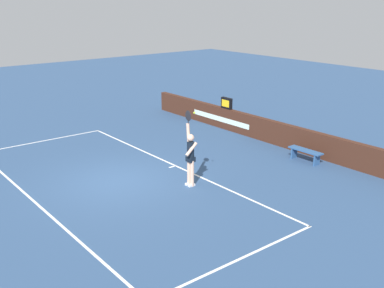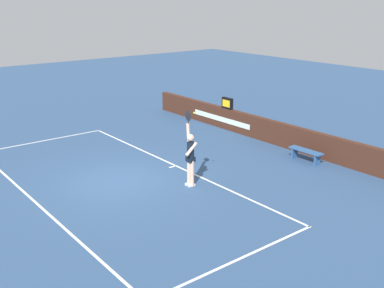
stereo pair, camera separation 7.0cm
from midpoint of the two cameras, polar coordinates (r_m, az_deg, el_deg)
ground_plane at (r=15.77m, az=-8.89°, el=-4.52°), size 60.00×60.00×0.00m
court_lines at (r=15.69m, az=-9.46°, el=-4.66°), size 12.13×5.27×0.00m
back_wall at (r=19.95m, az=9.37°, el=1.63°), size 15.25×0.26×0.97m
speed_display at (r=21.51m, az=4.45°, el=5.00°), size 0.62×0.16×0.51m
tennis_player at (r=14.88m, az=-0.07°, el=-1.39°), size 0.44×0.46×2.50m
tennis_ball at (r=14.29m, az=0.42°, el=3.84°), size 0.06×0.06×0.06m
courtside_bench_near at (r=17.80m, az=13.88°, el=-1.06°), size 1.37×0.37×0.46m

